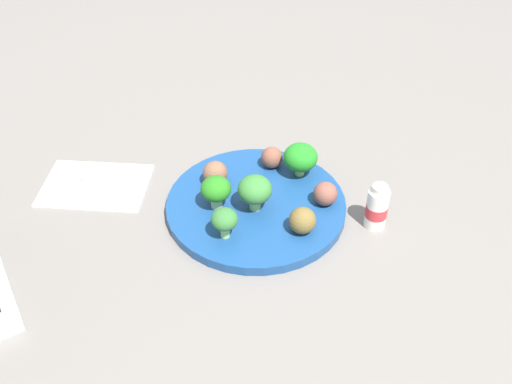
{
  "coord_description": "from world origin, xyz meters",
  "views": [
    {
      "loc": [
        -0.08,
        0.7,
        0.63
      ],
      "look_at": [
        0.0,
        0.0,
        0.04
      ],
      "focal_mm": 42.1,
      "sensor_mm": 36.0,
      "label": 1
    }
  ],
  "objects": [
    {
      "name": "fork",
      "position": [
        0.28,
        -0.01,
        0.01
      ],
      "size": [
        0.12,
        0.03,
        0.01
      ],
      "color": "silver",
      "rests_on": "napkin"
    },
    {
      "name": "broccoli_floret_front_right",
      "position": [
        -0.0,
        0.01,
        0.05
      ],
      "size": [
        0.05,
        0.05,
        0.06
      ],
      "color": "#93BB69",
      "rests_on": "plate"
    },
    {
      "name": "meatball_back_right",
      "position": [
        -0.11,
        -0.01,
        0.03
      ],
      "size": [
        0.04,
        0.04,
        0.04
      ],
      "primitive_type": "sphere",
      "color": "brown",
      "rests_on": "plate"
    },
    {
      "name": "meatball_center",
      "position": [
        -0.07,
        0.06,
        0.04
      ],
      "size": [
        0.04,
        0.04,
        0.04
      ],
      "primitive_type": "sphere",
      "color": "brown",
      "rests_on": "plate"
    },
    {
      "name": "plate",
      "position": [
        0.0,
        0.0,
        0.01
      ],
      "size": [
        0.28,
        0.28,
        0.02
      ],
      "primitive_type": "cylinder",
      "color": "navy",
      "rests_on": "ground_plane"
    },
    {
      "name": "yogurt_bottle",
      "position": [
        -0.18,
        0.01,
        0.03
      ],
      "size": [
        0.03,
        0.03,
        0.08
      ],
      "color": "white",
      "rests_on": "ground_plane"
    },
    {
      "name": "broccoli_floret_near_rim",
      "position": [
        0.04,
        0.08,
        0.05
      ],
      "size": [
        0.04,
        0.04,
        0.05
      ],
      "color": "#9AD075",
      "rests_on": "plate"
    },
    {
      "name": "broccoli_floret_mid_right",
      "position": [
        -0.06,
        -0.08,
        0.05
      ],
      "size": [
        0.06,
        0.06,
        0.06
      ],
      "color": "#9AC066",
      "rests_on": "plate"
    },
    {
      "name": "knife",
      "position": [
        0.28,
        -0.05,
        0.01
      ],
      "size": [
        0.15,
        0.03,
        0.01
      ],
      "color": "white",
      "rests_on": "napkin"
    },
    {
      "name": "broccoli_floret_back_right",
      "position": [
        0.06,
        0.02,
        0.05
      ],
      "size": [
        0.05,
        0.05,
        0.05
      ],
      "color": "#94C07C",
      "rests_on": "plate"
    },
    {
      "name": "meatball_mid_right",
      "position": [
        0.07,
        -0.04,
        0.04
      ],
      "size": [
        0.04,
        0.04,
        0.04
      ],
      "primitive_type": "sphere",
      "color": "brown",
      "rests_on": "plate"
    },
    {
      "name": "napkin",
      "position": [
        0.27,
        -0.03,
        0.0
      ],
      "size": [
        0.17,
        0.13,
        0.01
      ],
      "primitive_type": "cube",
      "rotation": [
        0.0,
        0.0,
        0.03
      ],
      "color": "white",
      "rests_on": "ground_plane"
    },
    {
      "name": "ground_plane",
      "position": [
        0.0,
        0.0,
        0.0
      ],
      "size": [
        4.0,
        4.0,
        0.0
      ],
      "primitive_type": "plane",
      "color": "slate"
    },
    {
      "name": "meatball_back_left",
      "position": [
        -0.02,
        -0.09,
        0.03
      ],
      "size": [
        0.04,
        0.04,
        0.04
      ],
      "primitive_type": "sphere",
      "color": "brown",
      "rests_on": "plate"
    }
  ]
}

